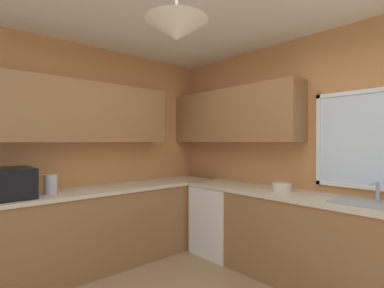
% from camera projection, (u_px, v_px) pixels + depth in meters
% --- Properties ---
extents(room_shell, '(4.06, 3.88, 2.71)m').
position_uv_depth(room_shell, '(171.00, 102.00, 2.99)').
color(room_shell, '#C6844C').
rests_on(room_shell, ground_plane).
extents(counter_run_left, '(0.65, 3.49, 0.91)m').
position_uv_depth(counter_run_left, '(84.00, 230.00, 3.24)').
color(counter_run_left, olive).
rests_on(counter_run_left, ground_plane).
extents(counter_run_back, '(3.15, 0.65, 0.91)m').
position_uv_depth(counter_run_back, '(312.00, 241.00, 2.89)').
color(counter_run_back, olive).
rests_on(counter_run_back, ground_plane).
extents(dishwasher, '(0.60, 0.60, 0.87)m').
position_uv_depth(dishwasher, '(221.00, 220.00, 3.77)').
color(dishwasher, white).
rests_on(dishwasher, ground_plane).
extents(microwave, '(0.48, 0.36, 0.29)m').
position_uv_depth(microwave, '(11.00, 183.00, 2.77)').
color(microwave, black).
rests_on(microwave, counter_run_left).
extents(kettle, '(0.13, 0.13, 0.20)m').
position_uv_depth(kettle, '(51.00, 184.00, 2.98)').
color(kettle, '#B7B7BC').
rests_on(kettle, counter_run_left).
extents(sink_assembly, '(0.62, 0.40, 0.19)m').
position_uv_depth(sink_assembly, '(372.00, 203.00, 2.49)').
color(sink_assembly, '#9EA0A5').
rests_on(sink_assembly, counter_run_back).
extents(bowl, '(0.20, 0.20, 0.09)m').
position_uv_depth(bowl, '(282.00, 187.00, 3.14)').
color(bowl, beige).
rests_on(bowl, counter_run_back).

